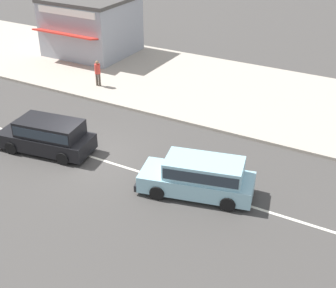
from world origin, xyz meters
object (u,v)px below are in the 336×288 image
(shopfront_corner_warung, at_px, (91,25))
(pedestrian_near_clock, at_px, (98,71))
(minivan_pale_blue_4, at_px, (200,176))
(minivan_black_3, at_px, (48,135))

(shopfront_corner_warung, bearing_deg, pedestrian_near_clock, -50.16)
(minivan_pale_blue_4, relative_size, shopfront_corner_warung, 0.83)
(pedestrian_near_clock, bearing_deg, minivan_black_3, -70.50)
(minivan_black_3, bearing_deg, minivan_pale_blue_4, 2.35)
(pedestrian_near_clock, bearing_deg, shopfront_corner_warung, 129.84)
(minivan_pale_blue_4, distance_m, pedestrian_near_clock, 12.37)
(minivan_pale_blue_4, xyz_separation_m, pedestrian_near_clock, (-10.19, 7.00, 0.22))
(minivan_black_3, bearing_deg, shopfront_corner_warung, 118.80)
(minivan_black_3, height_order, pedestrian_near_clock, pedestrian_near_clock)
(pedestrian_near_clock, relative_size, shopfront_corner_warung, 0.27)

